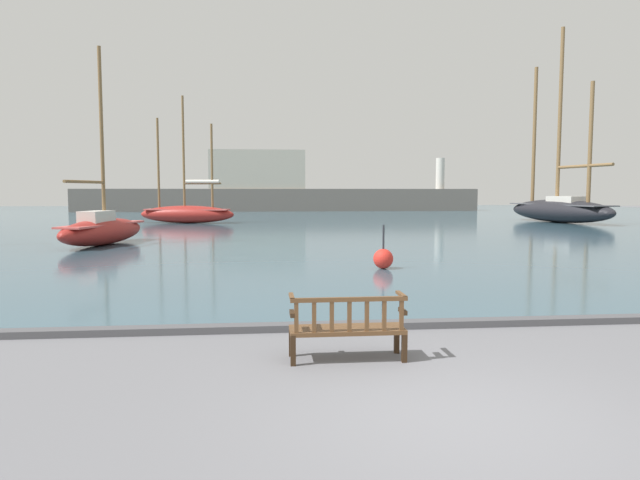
% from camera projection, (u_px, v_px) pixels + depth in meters
% --- Properties ---
extents(ground_plane, '(160.00, 160.00, 0.00)m').
position_uv_depth(ground_plane, '(457.00, 416.00, 5.96)').
color(ground_plane, slate).
extents(harbor_water, '(100.00, 80.00, 0.08)m').
position_uv_depth(harbor_water, '(285.00, 218.00, 49.56)').
color(harbor_water, '#385666').
rests_on(harbor_water, ground).
extents(quay_edge_kerb, '(40.00, 0.30, 0.12)m').
position_uv_depth(quay_edge_kerb, '(381.00, 325.00, 9.77)').
color(quay_edge_kerb, '#4C4C50').
rests_on(quay_edge_kerb, ground).
extents(park_bench, '(1.60, 0.52, 0.92)m').
position_uv_depth(park_bench, '(347.00, 327.00, 7.91)').
color(park_bench, '#322113').
rests_on(park_bench, ground).
extents(sailboat_mid_port, '(3.01, 6.22, 8.26)m').
position_uv_depth(sailboat_mid_port, '(102.00, 229.00, 24.07)').
color(sailboat_mid_port, maroon).
rests_on(sailboat_mid_port, harbor_water).
extents(sailboat_nearest_starboard, '(4.33, 10.93, 13.90)m').
position_uv_depth(sailboat_nearest_starboard, '(559.00, 207.00, 41.30)').
color(sailboat_nearest_starboard, black).
rests_on(sailboat_nearest_starboard, harbor_water).
extents(sailboat_far_port, '(7.02, 3.16, 8.90)m').
position_uv_depth(sailboat_far_port, '(187.00, 212.00, 40.32)').
color(sailboat_far_port, maroon).
rests_on(sailboat_far_port, harbor_water).
extents(channel_buoy, '(0.59, 0.59, 1.29)m').
position_uv_depth(channel_buoy, '(383.00, 258.00, 16.67)').
color(channel_buoy, red).
rests_on(channel_buoy, harbor_water).
extents(far_breakwater, '(45.27, 2.40, 6.92)m').
position_uv_depth(far_breakwater, '(276.00, 193.00, 64.16)').
color(far_breakwater, '#66605B').
rests_on(far_breakwater, ground).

